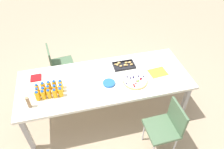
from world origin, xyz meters
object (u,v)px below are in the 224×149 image
at_px(juice_bottle_0, 37,96).
at_px(plate_stack, 109,83).
at_px(juice_bottle_11, 43,87).
at_px(snack_tray, 124,65).
at_px(napkin_stack, 36,78).
at_px(juice_bottle_2, 49,94).
at_px(juice_bottle_3, 55,93).
at_px(juice_bottle_8, 55,89).
at_px(juice_bottle_14, 61,84).
at_px(juice_bottle_7, 49,90).
at_px(juice_bottle_4, 60,92).
at_px(cardboard_tube, 28,102).
at_px(party_table, 105,82).
at_px(fruit_pizza, 135,81).
at_px(juice_bottle_1, 43,95).
at_px(juice_bottle_6, 44,91).
at_px(juice_bottle_10, 37,88).
at_px(chair_far_left, 58,63).
at_px(paper_folder, 158,72).
at_px(chair_near_right, 167,125).
at_px(juice_bottle_12, 49,86).
at_px(juice_bottle_9, 61,88).
at_px(juice_bottle_5, 38,92).
at_px(juice_bottle_13, 55,85).

xyz_separation_m(juice_bottle_0, plate_stack, (0.96, 0.06, -0.05)).
bearing_deg(juice_bottle_11, plate_stack, -5.59).
xyz_separation_m(snack_tray, napkin_stack, (-1.32, 0.04, -0.01)).
relative_size(juice_bottle_2, juice_bottle_3, 1.03).
bearing_deg(snack_tray, juice_bottle_11, -168.49).
bearing_deg(juice_bottle_8, juice_bottle_14, 43.79).
bearing_deg(napkin_stack, snack_tray, -1.62).
bearing_deg(juice_bottle_7, juice_bottle_4, -25.85).
xyz_separation_m(juice_bottle_2, juice_bottle_7, (-0.00, 0.07, 0.00)).
height_order(juice_bottle_3, cardboard_tube, cardboard_tube).
bearing_deg(party_table, juice_bottle_7, -172.61).
height_order(party_table, fruit_pizza, fruit_pizza).
relative_size(juice_bottle_1, juice_bottle_3, 1.02).
bearing_deg(snack_tray, juice_bottle_2, -160.96).
bearing_deg(juice_bottle_11, snack_tray, 11.51).
bearing_deg(juice_bottle_6, juice_bottle_11, 91.62).
bearing_deg(napkin_stack, juice_bottle_7, -62.81).
bearing_deg(juice_bottle_4, juice_bottle_1, 178.39).
height_order(juice_bottle_10, cardboard_tube, cardboard_tube).
height_order(chair_far_left, juice_bottle_10, juice_bottle_10).
bearing_deg(napkin_stack, paper_folder, -9.91).
distance_m(juice_bottle_8, snack_tray, 1.11).
bearing_deg(paper_folder, chair_near_right, -101.87).
height_order(juice_bottle_11, cardboard_tube, cardboard_tube).
height_order(chair_far_left, juice_bottle_12, juice_bottle_12).
xyz_separation_m(juice_bottle_10, plate_stack, (0.97, -0.09, -0.05)).
xyz_separation_m(chair_far_left, juice_bottle_6, (-0.19, -0.96, 0.30)).
bearing_deg(juice_bottle_9, juice_bottle_2, -154.03).
xyz_separation_m(juice_bottle_9, juice_bottle_12, (-0.15, 0.07, 0.01)).
bearing_deg(juice_bottle_2, juice_bottle_1, 177.67).
xyz_separation_m(party_table, juice_bottle_2, (-0.78, -0.17, 0.12)).
relative_size(chair_near_right, juice_bottle_9, 6.32).
bearing_deg(napkin_stack, juice_bottle_5, -83.12).
bearing_deg(juice_bottle_12, juice_bottle_0, -134.72).
xyz_separation_m(juice_bottle_13, napkin_stack, (-0.27, 0.28, -0.06)).
distance_m(juice_bottle_3, cardboard_tube, 0.34).
xyz_separation_m(party_table, juice_bottle_14, (-0.62, -0.03, 0.12)).
xyz_separation_m(juice_bottle_10, napkin_stack, (-0.04, 0.28, -0.06)).
xyz_separation_m(juice_bottle_12, snack_tray, (1.13, 0.24, -0.05)).
xyz_separation_m(juice_bottle_6, juice_bottle_8, (0.15, 0.00, 0.00)).
xyz_separation_m(juice_bottle_1, juice_bottle_9, (0.23, 0.07, -0.01)).
relative_size(juice_bottle_5, juice_bottle_12, 0.96).
height_order(juice_bottle_8, juice_bottle_14, juice_bottle_8).
relative_size(juice_bottle_4, paper_folder, 0.55).
distance_m(juice_bottle_11, juice_bottle_12, 0.08).
height_order(chair_near_right, juice_bottle_12, juice_bottle_12).
relative_size(juice_bottle_0, juice_bottle_9, 1.12).
distance_m(juice_bottle_1, juice_bottle_9, 0.24).
relative_size(juice_bottle_12, snack_tray, 0.44).
height_order(plate_stack, paper_folder, plate_stack).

